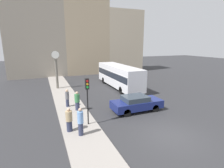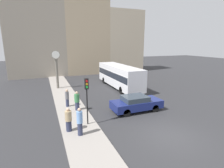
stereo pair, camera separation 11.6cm
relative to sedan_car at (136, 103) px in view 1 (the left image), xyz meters
The scene contains 11 objects.
ground_plane 4.70m from the sedan_car, 91.38° to the right, with size 120.00×120.00×0.00m, color #2D2D30.
sidewalk_corner 8.37m from the sedan_car, 129.10° to the left, with size 2.55×26.23×0.11m, color gray.
building_row 23.04m from the sedan_car, 93.26° to the left, with size 25.16×5.00×19.21m.
sedan_car is the anchor object (origin of this frame).
bus_distant 8.57m from the sedan_car, 76.08° to the left, with size 2.38×9.87×2.93m.
traffic_light_near 5.12m from the sedan_car, 165.87° to the right, with size 0.26×0.24×3.37m.
street_clock 12.04m from the sedan_car, 118.55° to the left, with size 1.02×0.40×4.82m.
pedestrian_blue_stripe 6.02m from the sedan_car, 155.35° to the right, with size 0.37×0.37×1.82m.
pedestrian_green_hoodie 5.16m from the sedan_car, 158.74° to the left, with size 0.44×0.44×1.67m.
pedestrian_tan_coat 6.28m from the sedan_car, 164.33° to the right, with size 0.44×0.44×1.62m.
pedestrian_grey_jacket 6.29m from the sedan_car, 150.84° to the left, with size 0.35×0.35×1.64m.
Camera 1 is at (-7.34, -7.96, 5.82)m, focal length 28.00 mm.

